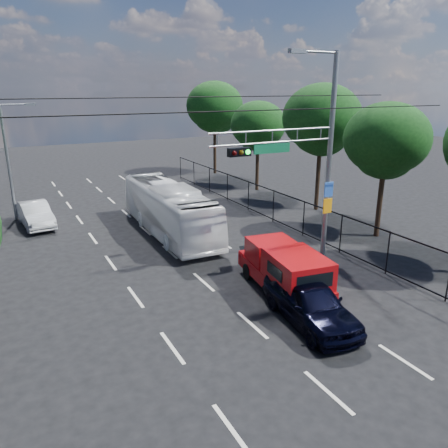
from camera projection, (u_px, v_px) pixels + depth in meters
ground at (328, 392)px, 11.96m from camera, size 120.00×120.00×0.00m
lane_markings at (157, 240)px, 23.77m from camera, size 6.12×38.00×0.01m
signal_mast at (309, 151)px, 19.48m from camera, size 6.43×0.39×9.50m
streetlight_left at (10, 157)px, 26.52m from camera, size 2.09×0.22×7.08m
utility_wires at (192, 107)px, 17.24m from camera, size 22.00×5.04×0.74m
fence_right at (291, 213)px, 25.30m from camera, size 0.06×34.03×2.00m
tree_right_b at (386, 145)px, 23.05m from camera, size 4.50×4.50×7.31m
tree_right_c at (321, 124)px, 28.18m from camera, size 5.10×5.10×8.29m
tree_right_d at (258, 129)px, 34.17m from camera, size 4.32×4.32×7.02m
tree_right_e at (215, 110)px, 40.68m from camera, size 5.28×5.28×8.58m
red_pickup at (284, 268)px, 17.51m from camera, size 2.60×5.45×1.96m
navy_hatchback at (310, 302)px, 15.32m from camera, size 2.40×4.79×1.57m
white_bus at (169, 209)px, 24.63m from camera, size 2.59×10.21×2.83m
white_van at (35, 214)px, 26.09m from camera, size 1.91×4.45×1.43m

